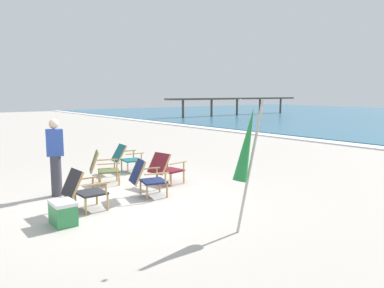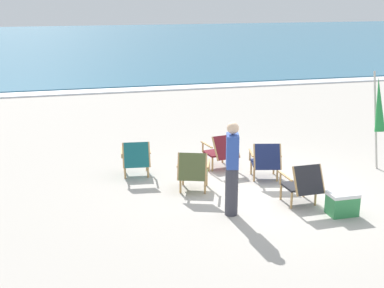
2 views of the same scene
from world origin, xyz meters
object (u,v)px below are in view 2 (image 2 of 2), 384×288
at_px(beach_chair_far_center, 221,150).
at_px(person_near_chairs, 232,168).
at_px(beach_chair_back_left, 136,158).
at_px(cooler_box, 342,204).
at_px(beach_chair_front_right, 193,171).
at_px(beach_chair_back_right, 303,183).
at_px(beach_chair_front_left, 266,160).
at_px(umbrella_furled_green, 379,105).

bearing_deg(beach_chair_far_center, person_near_chairs, -103.57).
relative_size(beach_chair_back_left, beach_chair_far_center, 0.96).
relative_size(person_near_chairs, cooler_box, 3.33).
bearing_deg(beach_chair_front_right, beach_chair_back_right, -33.71).
distance_m(beach_chair_front_right, beach_chair_back_left, 1.43).
bearing_deg(person_near_chairs, cooler_box, -14.77).
relative_size(beach_chair_front_left, beach_chair_front_right, 1.00).
distance_m(beach_chair_front_right, person_near_chairs, 1.31).
relative_size(umbrella_furled_green, person_near_chairs, 1.28).
bearing_deg(beach_chair_front_right, beach_chair_far_center, 51.55).
height_order(beach_chair_front_left, umbrella_furled_green, umbrella_furled_green).
distance_m(beach_chair_front_left, cooler_box, 2.06).
bearing_deg(beach_chair_front_left, cooler_box, -72.47).
relative_size(beach_chair_front_left, cooler_box, 1.70).
xyz_separation_m(beach_chair_front_left, beach_chair_front_right, (-1.58, -0.28, 0.00)).
bearing_deg(beach_chair_far_center, beach_chair_front_left, -54.46).
distance_m(beach_chair_front_right, umbrella_furled_green, 4.35).
height_order(person_near_chairs, cooler_box, person_near_chairs).
xyz_separation_m(beach_chair_front_left, person_near_chairs, (-1.22, -1.47, 0.41)).
distance_m(beach_chair_far_center, person_near_chairs, 2.47).
relative_size(beach_chair_front_left, beach_chair_far_center, 0.97).
height_order(beach_chair_front_left, person_near_chairs, person_near_chairs).
height_order(umbrella_furled_green, person_near_chairs, umbrella_furled_green).
bearing_deg(beach_chair_far_center, umbrella_furled_green, -11.25).
bearing_deg(umbrella_furled_green, beach_chair_front_right, -172.88).
xyz_separation_m(beach_chair_front_left, umbrella_furled_green, (2.64, 0.25, 0.93)).
bearing_deg(beach_chair_back_left, beach_chair_back_right, -40.58).
relative_size(beach_chair_far_center, umbrella_furled_green, 0.41).
height_order(beach_chair_front_right, cooler_box, beach_chair_front_right).
height_order(beach_chair_front_left, cooler_box, beach_chair_front_left).
distance_m(beach_chair_front_right, beach_chair_back_right, 2.06).
distance_m(beach_chair_front_left, umbrella_furled_green, 2.81).
relative_size(beach_chair_far_center, cooler_box, 1.76).
bearing_deg(beach_chair_far_center, beach_chair_back_left, -177.69).
xyz_separation_m(beach_chair_back_right, umbrella_furled_green, (2.51, 1.67, 0.93)).
xyz_separation_m(beach_chair_front_right, beach_chair_back_left, (-0.91, 1.11, -0.01)).
relative_size(beach_chair_back_right, person_near_chairs, 0.49).
bearing_deg(beach_chair_front_right, beach_chair_front_left, 9.87).
relative_size(beach_chair_back_right, beach_chair_far_center, 0.92).
relative_size(beach_chair_front_right, beach_chair_far_center, 0.97).
xyz_separation_m(beach_chair_far_center, person_near_chairs, (-0.57, -2.37, 0.42)).
distance_m(umbrella_furled_green, person_near_chairs, 4.25).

